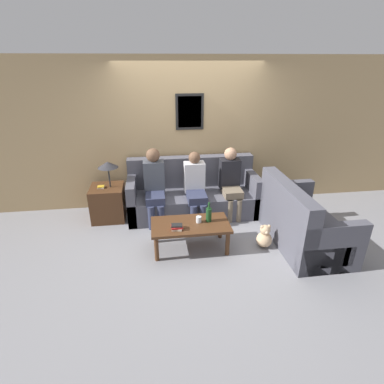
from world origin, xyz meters
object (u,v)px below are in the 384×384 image
Objects in this scene: coffee_table at (190,227)px; drinking_glass at (199,219)px; teddy_bear at (264,237)px; wine_bottle at (209,214)px; person_right at (231,180)px; couch_main at (193,195)px; couch_side at (301,224)px; person_middle at (195,185)px; person_left at (154,183)px.

drinking_glass reaches higher than coffee_table.
drinking_glass reaches higher than teddy_bear.
person_right is (0.56, 0.96, 0.11)m from wine_bottle.
couch_main is 1.12m from wine_bottle.
couch_main is at bearing 49.74° from couch_side.
coffee_table is 12.47× the size of drinking_glass.
teddy_bear is at bearing -9.76° from wine_bottle.
couch_main is 1.95× the size of person_middle.
person_middle reaches higher than drinking_glass.
wine_bottle is 0.89m from teddy_bear.
person_right is 1.22m from teddy_bear.
couch_main reaches higher than teddy_bear.
person_left is (-0.66, -0.18, 0.33)m from couch_main.
person_middle is at bearing 94.26° from wine_bottle.
coffee_table is 0.94× the size of person_right.
couch_side is at bearing -34.61° from person_middle.
couch_main is 6.27× the size of teddy_bear.
wine_bottle is (0.27, 0.04, 0.17)m from coffee_table.
person_left is (-0.74, 0.92, 0.14)m from wine_bottle.
coffee_table is 0.32m from wine_bottle.
wine_bottle is 0.88m from person_middle.
coffee_table reaches higher than teddy_bear.
couch_side is at bearing 3.00° from teddy_bear.
wine_bottle is 0.16m from drinking_glass.
drinking_glass is 1.12m from person_left.
person_middle is at bearing -4.67° from person_left.
wine_bottle is at bearing -85.74° from person_middle.
couch_side is 1.36m from person_right.
person_left is (-0.47, 0.96, 0.30)m from coffee_table.
person_left is at bearing 145.43° from teddy_bear.
person_right is 3.29× the size of teddy_bear.
person_middle is (0.08, 0.88, 0.15)m from drinking_glass.
person_right is at bearing 36.65° from couch_side.
coffee_table is (-1.62, 0.07, 0.03)m from couch_side.
couch_main is at bearing 80.46° from coffee_table.
drinking_glass is at bearing -176.36° from wine_bottle.
person_middle is (-1.42, 0.98, 0.28)m from couch_side.
wine_bottle is at bearing 3.64° from drinking_glass.
wine_bottle is 3.30× the size of drinking_glass.
couch_main is 2.03× the size of coffee_table.
drinking_glass is (0.12, 0.03, 0.10)m from coffee_table.
person_left is at bearing 63.69° from couch_side.
person_left is at bearing 175.33° from person_middle.
drinking_glass is at bearing 172.25° from teddy_bear.
coffee_table is 0.96m from person_middle.
person_middle is 0.98× the size of person_right.
wine_bottle reaches higher than coffee_table.
person_left is at bearing -165.01° from couch_main.
wine_bottle is (-1.35, 0.11, 0.19)m from couch_side.
person_left reaches higher than drinking_glass.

